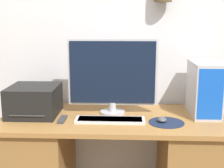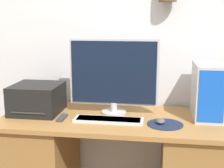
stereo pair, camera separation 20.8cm
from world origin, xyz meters
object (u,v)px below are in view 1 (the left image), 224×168
(monitor, at_px, (113,74))
(computer_tower, at_px, (204,89))
(printer, at_px, (34,101))
(remote_control, at_px, (62,119))
(keyboard, at_px, (110,120))
(mouse, at_px, (162,119))

(monitor, distance_m, computer_tower, 0.64)
(printer, height_order, remote_control, printer)
(keyboard, xyz_separation_m, remote_control, (-0.32, 0.00, -0.00))
(printer, relative_size, remote_control, 2.38)
(printer, xyz_separation_m, remote_control, (0.22, -0.12, -0.09))
(monitor, relative_size, printer, 1.82)
(mouse, bearing_deg, computer_tower, 32.12)
(keyboard, xyz_separation_m, printer, (-0.53, 0.12, 0.09))
(computer_tower, height_order, printer, computer_tower)
(monitor, height_order, computer_tower, monitor)
(printer, bearing_deg, keyboard, -12.88)
(keyboard, height_order, mouse, mouse)
(computer_tower, bearing_deg, keyboard, -163.91)
(remote_control, bearing_deg, printer, 151.10)
(keyboard, bearing_deg, computer_tower, 16.09)
(monitor, distance_m, mouse, 0.46)
(mouse, relative_size, remote_control, 0.49)
(monitor, xyz_separation_m, remote_control, (-0.32, -0.18, -0.27))
(computer_tower, bearing_deg, mouse, -147.88)
(keyboard, relative_size, remote_control, 3.18)
(mouse, distance_m, computer_tower, 0.40)
(keyboard, distance_m, mouse, 0.34)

